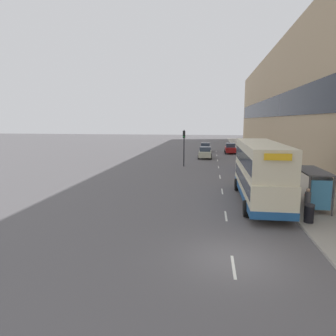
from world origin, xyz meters
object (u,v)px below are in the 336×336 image
(double_decker_bus_near, at_px, (260,171))
(pedestrian_3, at_px, (333,187))
(car_1, at_px, (230,148))
(car_3, at_px, (205,153))
(pedestrian_1, at_px, (307,202))
(car_0, at_px, (205,147))
(car_2, at_px, (246,163))
(pedestrian_at_shelter, at_px, (319,188))
(bus_shelter, at_px, (315,182))
(litter_bin, at_px, (309,213))
(pedestrian_4, at_px, (319,182))
(traffic_light_far_kerb, at_px, (184,142))

(double_decker_bus_near, relative_size, pedestrian_3, 6.88)
(car_1, height_order, car_3, car_1)
(pedestrian_1, height_order, pedestrian_3, pedestrian_1)
(car_0, xyz_separation_m, pedestrian_1, (6.75, -38.19, 0.21))
(car_2, xyz_separation_m, pedestrian_at_shelter, (3.62, -13.15, 0.20))
(car_0, distance_m, car_1, 4.98)
(bus_shelter, bearing_deg, litter_bin, -111.91)
(double_decker_bus_near, bearing_deg, pedestrian_3, 15.44)
(car_3, bearing_deg, bus_shelter, 106.21)
(pedestrian_3, distance_m, pedestrian_4, 1.45)
(pedestrian_3, distance_m, litter_bin, 6.86)
(car_0, bearing_deg, pedestrian_3, 106.83)
(car_1, bearing_deg, pedestrian_4, -80.47)
(car_1, bearing_deg, pedestrian_1, -86.35)
(pedestrian_at_shelter, height_order, traffic_light_far_kerb, traffic_light_far_kerb)
(bus_shelter, relative_size, pedestrian_at_shelter, 2.31)
(double_decker_bus_near, height_order, pedestrian_4, double_decker_bus_near)
(car_2, distance_m, litter_bin, 18.33)
(car_0, xyz_separation_m, car_2, (5.14, -20.88, 0.04))
(litter_bin, distance_m, traffic_light_far_kerb, 22.61)
(double_decker_bus_near, xyz_separation_m, traffic_light_far_kerb, (-6.88, 16.24, 0.84))
(pedestrian_at_shelter, bearing_deg, pedestrian_3, 31.11)
(bus_shelter, relative_size, car_1, 0.96)
(pedestrian_at_shelter, xyz_separation_m, traffic_light_far_kerb, (-11.12, 15.49, 2.06))
(traffic_light_far_kerb, bearing_deg, pedestrian_1, -65.11)
(pedestrian_4, bearing_deg, car_3, 112.77)
(car_0, bearing_deg, pedestrian_1, 100.03)
(pedestrian_3, bearing_deg, pedestrian_at_shelter, -148.89)
(bus_shelter, height_order, traffic_light_far_kerb, traffic_light_far_kerb)
(bus_shelter, height_order, pedestrian_at_shelter, bus_shelter)
(pedestrian_4, xyz_separation_m, litter_bin, (-2.86, -7.22, -0.37))
(double_decker_bus_near, height_order, car_1, double_decker_bus_near)
(car_2, relative_size, pedestrian_at_shelter, 2.11)
(car_3, distance_m, pedestrian_4, 24.01)
(car_0, relative_size, pedestrian_at_shelter, 2.15)
(pedestrian_4, bearing_deg, pedestrian_1, -113.31)
(double_decker_bus_near, relative_size, pedestrian_1, 6.17)
(pedestrian_at_shelter, bearing_deg, car_2, 105.39)
(bus_shelter, bearing_deg, pedestrian_4, 68.62)
(car_0, height_order, pedestrian_4, pedestrian_4)
(pedestrian_at_shelter, xyz_separation_m, pedestrian_4, (0.69, 2.10, -0.02))
(car_2, bearing_deg, pedestrian_1, -84.67)
(double_decker_bus_near, xyz_separation_m, litter_bin, (2.08, -4.38, -1.62))
(double_decker_bus_near, relative_size, traffic_light_far_kerb, 2.33)
(pedestrian_at_shelter, bearing_deg, double_decker_bus_near, -170.01)
(litter_bin, bearing_deg, car_1, 93.30)
(car_0, xyz_separation_m, pedestrian_at_shelter, (8.76, -34.03, 0.24))
(traffic_light_far_kerb, bearing_deg, pedestrian_4, -48.60)
(pedestrian_at_shelter, xyz_separation_m, pedestrian_3, (1.30, 0.78, -0.12))
(car_0, bearing_deg, bus_shelter, 102.20)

